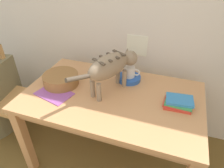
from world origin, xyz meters
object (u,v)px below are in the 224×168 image
object	(u,v)px
cat	(112,66)
saucer_bowl	(129,78)
magazine	(54,94)
book_stack	(178,103)
coffee_mug	(130,72)
wooden_chair_near	(10,98)
wicker_basket	(61,79)
dining_table	(112,103)

from	to	relation	value
cat	saucer_bowl	bearing A→B (deg)	90.00
magazine	book_stack	xyz separation A→B (m)	(0.93, 0.17, 0.03)
coffee_mug	wooden_chair_near	world-z (taller)	wooden_chair_near
cat	coffee_mug	xyz separation A→B (m)	(0.10, 0.18, -0.13)
cat	wooden_chair_near	xyz separation A→B (m)	(-1.05, -0.09, -0.51)
cat	book_stack	world-z (taller)	cat
wicker_basket	saucer_bowl	bearing A→B (deg)	25.37
cat	magazine	world-z (taller)	cat
dining_table	saucer_bowl	xyz separation A→B (m)	(0.07, 0.25, 0.11)
dining_table	wicker_basket	distance (m)	0.47
coffee_mug	magazine	world-z (taller)	coffee_mug
dining_table	saucer_bowl	distance (m)	0.28
wooden_chair_near	book_stack	bearing A→B (deg)	92.09
coffee_mug	wicker_basket	world-z (taller)	coffee_mug
cat	coffee_mug	size ratio (longest dim) A/B	4.39
book_stack	wicker_basket	size ratio (longest dim) A/B	0.73
saucer_bowl	wooden_chair_near	distance (m)	1.22
coffee_mug	wooden_chair_near	xyz separation A→B (m)	(-1.15, -0.27, -0.38)
magazine	wooden_chair_near	bearing A→B (deg)	-176.60
book_stack	magazine	bearing A→B (deg)	-169.78
saucer_bowl	book_stack	bearing A→B (deg)	-27.62
wicker_basket	dining_table	bearing A→B (deg)	-0.22
saucer_bowl	dining_table	bearing A→B (deg)	-105.60
wooden_chair_near	magazine	bearing A→B (deg)	79.71
dining_table	book_stack	xyz separation A→B (m)	(0.50, 0.03, 0.12)
wicker_basket	book_stack	bearing A→B (deg)	1.43
wicker_basket	wooden_chair_near	distance (m)	0.71
coffee_mug	wicker_basket	bearing A→B (deg)	-154.77
saucer_bowl	coffee_mug	bearing A→B (deg)	-0.00
book_stack	wicker_basket	distance (m)	0.95
cat	dining_table	bearing A→B (deg)	-43.73
saucer_bowl	book_stack	xyz separation A→B (m)	(0.43, -0.22, 0.01)
cat	wicker_basket	world-z (taller)	cat
cat	wicker_basket	size ratio (longest dim) A/B	2.10
cat	saucer_bowl	distance (m)	0.29
saucer_bowl	cat	bearing A→B (deg)	-116.99
cat	wooden_chair_near	distance (m)	1.17
coffee_mug	wicker_basket	distance (m)	0.58
cat	saucer_bowl	size ratio (longest dim) A/B	3.04
dining_table	magazine	world-z (taller)	magazine
coffee_mug	wicker_basket	xyz separation A→B (m)	(-0.52, -0.25, -0.03)
book_stack	wooden_chair_near	size ratio (longest dim) A/B	0.23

